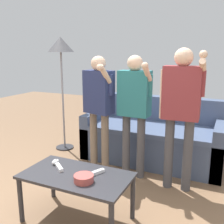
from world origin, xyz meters
TOP-DOWN VIEW (x-y plane):
  - ground_plane at (0.00, 0.00)m, footprint 12.00×12.00m
  - couch at (0.13, 1.52)m, footprint 1.90×0.87m
  - coffee_table at (-0.09, -0.16)m, footprint 0.96×0.53m
  - snack_bowl at (0.03, -0.25)m, footprint 0.17×0.17m
  - game_remote_nunchuk at (-0.39, -0.06)m, footprint 0.06×0.09m
  - floor_lamp at (-1.28, 1.33)m, footprint 0.39×0.39m
  - player_left at (-0.40, 0.85)m, footprint 0.42×0.40m
  - player_center at (0.06, 0.89)m, footprint 0.43×0.32m
  - player_right at (0.61, 0.80)m, footprint 0.47×0.29m
  - game_remote_wand_near at (-0.30, -0.14)m, footprint 0.14×0.13m
  - game_remote_wand_far at (0.07, -0.08)m, footprint 0.10×0.15m

SIDE VIEW (x-z plane):
  - ground_plane at x=0.00m, z-range 0.00..0.00m
  - couch at x=0.13m, z-range -0.12..0.75m
  - coffee_table at x=-0.09m, z-range 0.17..0.62m
  - game_remote_wand_near at x=-0.30m, z-range 0.45..0.49m
  - game_remote_wand_far at x=0.07m, z-range 0.45..0.49m
  - game_remote_nunchuk at x=-0.39m, z-range 0.45..0.50m
  - snack_bowl at x=0.03m, z-range 0.45..0.51m
  - player_left at x=-0.40m, z-range 0.19..1.65m
  - player_center at x=0.06m, z-range 0.19..1.67m
  - player_right at x=0.61m, z-range 0.20..1.76m
  - floor_lamp at x=-1.28m, z-range 0.66..2.39m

